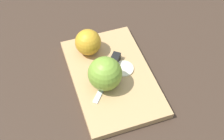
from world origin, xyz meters
The scene contains 6 objects.
ground_plane centered at (0.00, 0.00, 0.00)m, with size 4.00×4.00×0.00m, color #38281E.
cutting_board centered at (0.00, 0.00, 0.01)m, with size 0.35×0.25×0.02m.
apple_half_left centered at (-0.10, -0.05, 0.05)m, with size 0.07×0.07×0.07m.
apple_half_right centered at (0.03, -0.02, 0.06)m, with size 0.09×0.09×0.09m.
knife centered at (-0.02, 0.00, 0.03)m, with size 0.15×0.10×0.02m.
apple_slice centered at (-0.01, 0.03, 0.02)m, with size 0.05×0.05×0.00m.
Camera 1 is at (0.50, -0.09, 0.66)m, focal length 50.00 mm.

